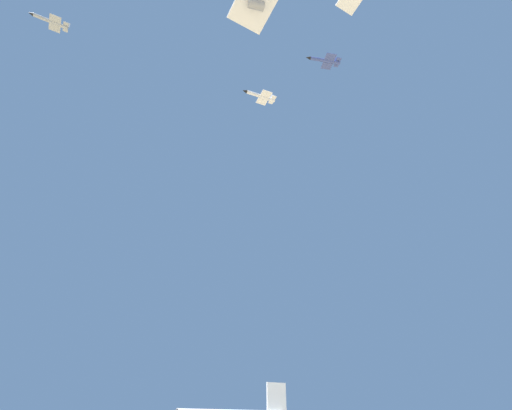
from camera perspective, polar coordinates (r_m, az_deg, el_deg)
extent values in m
cube|color=white|center=(125.38, 3.10, -26.96)|extent=(6.38, 1.99, 7.60)
cylinder|color=gray|center=(131.81, 0.04, 28.01)|extent=(5.01, 3.02, 3.00)
cylinder|color=#38478C|center=(172.88, 10.41, 20.68)|extent=(13.08, 2.50, 1.50)
cone|color=black|center=(170.93, 7.88, 21.19)|extent=(2.11, 1.65, 1.50)
cube|color=#38478C|center=(173.15, 10.91, 20.54)|extent=(5.01, 8.32, 0.24)
cube|color=#38478C|center=(176.00, 12.14, 20.70)|extent=(2.41, 0.38, 2.60)
cube|color=#38478C|center=(174.66, 12.20, 20.34)|extent=(2.37, 4.94, 0.20)
cylinder|color=silver|center=(168.60, 0.74, 16.11)|extent=(13.08, 3.27, 1.50)
cone|color=black|center=(166.66, -1.73, 16.84)|extent=(2.19, 1.76, 1.50)
cube|color=silver|center=(168.88, 1.22, 15.92)|extent=(5.46, 8.53, 0.24)
cube|color=silver|center=(171.64, 2.48, 16.01)|extent=(2.40, 0.53, 2.60)
cube|color=silver|center=(170.37, 2.50, 15.61)|extent=(2.64, 5.03, 0.20)
cylinder|color=#999EA3|center=(193.22, -28.57, 23.17)|extent=(13.01, 4.37, 1.50)
cone|color=black|center=(194.52, -30.90, 23.59)|extent=(2.28, 1.91, 1.50)
cube|color=#999EA3|center=(192.84, -28.11, 23.05)|extent=(6.08, 8.78, 0.24)
cube|color=#999EA3|center=(193.92, -26.70, 23.19)|extent=(2.38, 0.73, 2.60)
cube|color=#999EA3|center=(192.59, -26.83, 22.88)|extent=(3.02, 5.13, 0.20)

